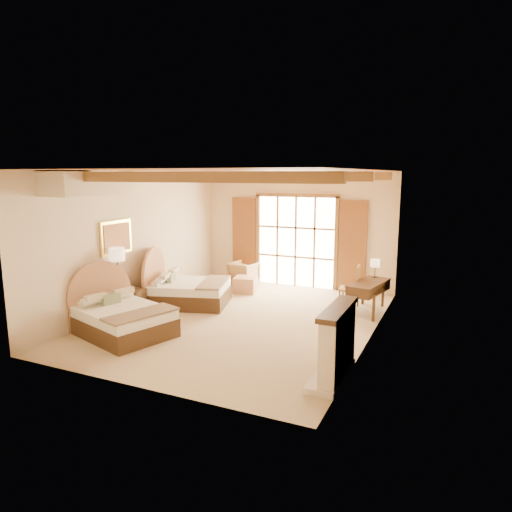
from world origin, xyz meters
The scene contains 19 objects.
floor centered at (0.00, 0.00, 0.00)m, with size 7.00×7.00×0.00m, color #D0B98D.
wall_back centered at (0.00, 3.50, 1.60)m, with size 5.50×5.50×0.00m, color beige.
wall_left centered at (-2.75, 0.00, 1.60)m, with size 7.00×7.00×0.00m, color beige.
wall_right centered at (2.75, 0.00, 1.60)m, with size 7.00×7.00×0.00m, color beige.
ceiling centered at (0.00, 0.00, 3.20)m, with size 7.00×7.00×0.00m, color #B76D3D.
ceiling_beams centered at (0.00, 0.00, 3.08)m, with size 5.39×4.60×0.18m, color olive, non-canonical shape.
french_doors centered at (0.00, 3.44, 1.25)m, with size 3.95×0.08×2.60m.
fireplace centered at (2.60, -2.00, 0.51)m, with size 0.46×1.40×1.16m.
painting centered at (-2.70, -0.75, 1.75)m, with size 0.06×0.95×0.75m.
canopy_valance centered at (-2.40, -2.00, 2.95)m, with size 0.70×1.40×0.45m, color beige.
bed_near centered at (-1.83, -1.80, 0.36)m, with size 2.21×1.86×1.20m.
bed_far centered at (-1.84, 0.56, 0.37)m, with size 2.22×1.86×1.22m.
nightstand centered at (-2.43, -0.64, 0.28)m, with size 0.47×0.47×0.57m, color #472B1B.
floor_lamp centered at (-2.50, -0.99, 1.33)m, with size 0.33×0.33×1.57m.
armchair centered at (-1.38, 2.93, 0.33)m, with size 0.70×0.72×0.66m, color #A47B4A.
ottoman centered at (-0.97, 2.18, 0.21)m, with size 0.57×0.57×0.41m, color tan.
desk centered at (2.38, 1.70, 0.38)m, with size 0.82×1.41×0.71m.
desk_chair centered at (1.92, 1.89, 0.32)m, with size 0.50×0.50×1.03m.
desk_lamp centered at (2.42, 2.24, 1.04)m, with size 0.21×0.21×0.43m.
Camera 1 is at (4.22, -8.54, 3.13)m, focal length 32.00 mm.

